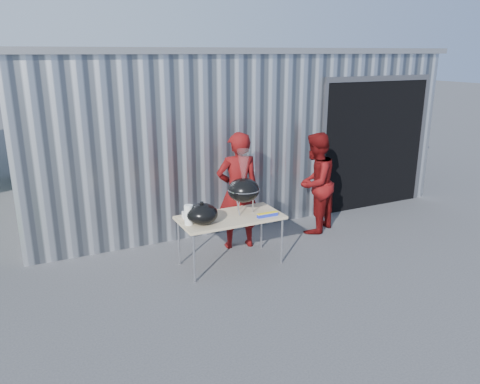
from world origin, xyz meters
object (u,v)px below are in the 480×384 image
folding_table (230,219)px  person_bystander (315,183)px  person_cook (238,191)px  kettle_grill (244,186)px

folding_table → person_bystander: person_bystander is taller
person_cook → person_bystander: 1.49m
folding_table → kettle_grill: (0.25, 0.07, 0.45)m
kettle_grill → person_bystander: person_bystander is taller
kettle_grill → person_bystander: 1.73m
person_cook → folding_table: bearing=64.6°
folding_table → person_bystander: bearing=17.3°
person_bystander → kettle_grill: bearing=-11.6°
person_cook → person_bystander: person_cook is taller
folding_table → person_bystander: 1.97m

